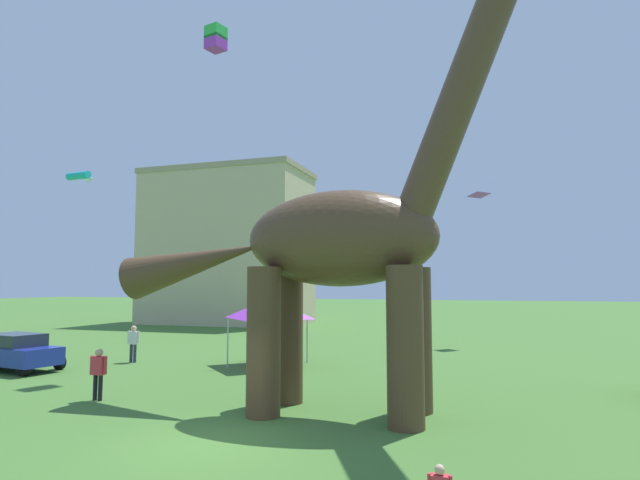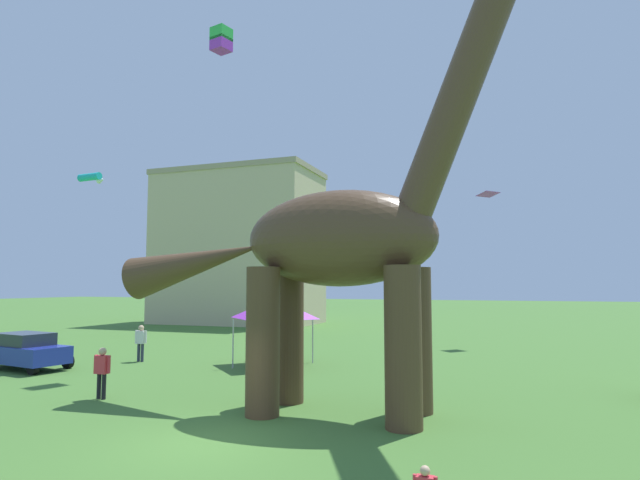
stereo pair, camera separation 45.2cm
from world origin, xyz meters
name	(u,v)px [view 2 (the right image)]	position (x,y,z in m)	size (l,w,h in m)	color
ground_plane	(205,444)	(0.00, 0.00, 0.00)	(240.00, 240.00, 0.00)	#42702D
dinosaur_sculpture	(337,238)	(2.01, 3.64, 4.94)	(13.07, 2.77, 13.66)	#513823
parked_sedan_left	(24,350)	(-13.08, 6.56, 0.81)	(4.44, 2.48, 1.55)	navy
person_watching_child	(102,368)	(-5.65, 2.97, 0.98)	(0.60, 0.27, 1.61)	black
person_photographer	(141,340)	(-9.88, 10.18, 1.03)	(0.64, 0.28, 1.70)	#2D3347
festival_canopy_tent	(274,308)	(-3.46, 11.27, 2.54)	(3.15, 3.15, 3.00)	#B2B2B7
kite_high_right	(92,178)	(-20.09, 17.55, 10.94)	(1.84, 1.60, 0.53)	#19B2B7
kite_near_low	(488,194)	(5.51, 23.21, 9.21)	(1.51, 1.54, 0.21)	purple
kite_drifting	(221,40)	(-5.88, 10.32, 15.16)	(0.95, 0.95, 1.11)	green
background_building_block	(238,247)	(-17.79, 34.17, 7.27)	(15.26, 8.33, 14.52)	#CCB78E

